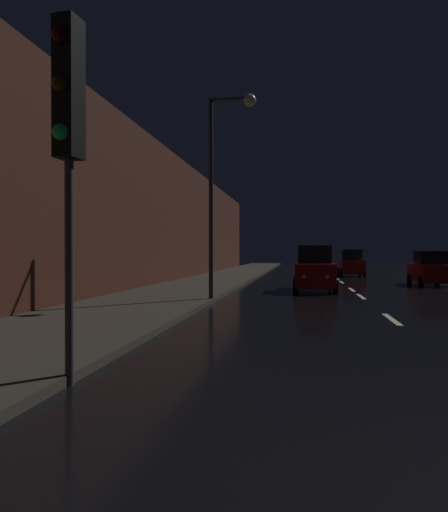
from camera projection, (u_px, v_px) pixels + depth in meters
The scene contains 9 objects.
ground at pixel (343, 283), 26.56m from camera, with size 27.81×84.00×0.02m, color black.
sidewalk_left at pixel (214, 281), 27.85m from camera, with size 4.40×84.00×0.15m, color #38332B.
building_facade_left at pixel (155, 215), 24.81m from camera, with size 0.80×63.00×7.73m, color #472319.
lane_centerline at pixel (358, 295), 19.35m from camera, with size 0.16×27.81×0.01m.
traffic_light_near_left at pixel (68, 118), 6.12m from camera, with size 0.34×0.47×4.98m.
streetlamp_overhead at pixel (223, 166), 16.23m from camera, with size 1.70×0.44×7.40m.
car_approaching_headlights at pixel (314, 270), 21.53m from camera, with size 1.95×4.22×2.12m.
car_distant_taillights at pixel (351, 264), 35.02m from camera, with size 1.85×4.00×2.01m.
car_parked_right_far at pixel (430, 269), 25.16m from camera, with size 1.73×3.74×1.88m.
Camera 1 is at (-2.40, -2.84, 1.81)m, focal length 31.94 mm.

